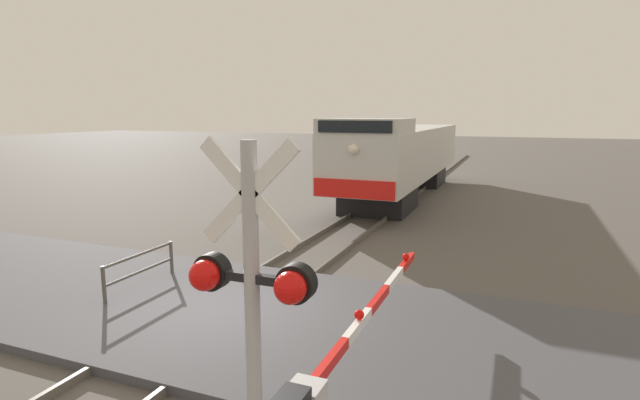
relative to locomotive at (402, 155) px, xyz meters
name	(u,v)px	position (x,y,z in m)	size (l,w,h in m)	color
ground_plane	(226,316)	(0.00, -15.39, -1.97)	(160.00, 160.00, 0.00)	#514C47
rail_track_left	(195,307)	(-0.72, -15.39, -1.90)	(0.08, 80.00, 0.15)	#59544C
rail_track_right	(257,318)	(0.72, -15.39, -1.90)	(0.08, 80.00, 0.15)	#59544C
road_surface	(226,312)	(0.00, -15.39, -1.89)	(36.00, 5.38, 0.17)	#47474C
locomotive	(402,155)	(0.00, 0.00, 0.00)	(3.06, 15.28, 3.78)	black
crossing_signal	(251,304)	(3.10, -19.67, 0.35)	(1.18, 0.33, 3.79)	#ADADB2
crossing_gate	(331,382)	(3.31, -18.20, -1.14)	(0.36, 5.94, 1.33)	silver
guard_railing	(140,268)	(-2.41, -15.03, -1.37)	(0.08, 2.18, 0.95)	#4C4742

